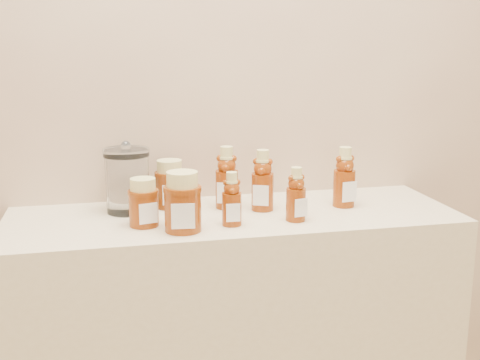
{
  "coord_description": "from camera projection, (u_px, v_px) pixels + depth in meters",
  "views": [
    {
      "loc": [
        -0.32,
        0.04,
        1.36
      ],
      "look_at": [
        0.01,
        1.52,
        1.0
      ],
      "focal_mm": 45.0,
      "sensor_mm": 36.0,
      "label": 1
    }
  ],
  "objects": [
    {
      "name": "wall_back",
      "position": [
        219.0,
        41.0,
        1.69
      ],
      "size": [
        3.5,
        0.02,
        2.7
      ],
      "primitive_type": "cube",
      "color": "tan",
      "rests_on": "ground"
    },
    {
      "name": "bear_bottle_back_left",
      "position": [
        227.0,
        173.0,
        1.65
      ],
      "size": [
        0.08,
        0.08,
        0.19
      ],
      "primitive_type": null,
      "rotation": [
        0.0,
        0.0,
        -0.35
      ],
      "color": "#692608",
      "rests_on": "display_table"
    },
    {
      "name": "bear_bottle_back_mid",
      "position": [
        263.0,
        176.0,
        1.63
      ],
      "size": [
        0.08,
        0.08,
        0.19
      ],
      "primitive_type": null,
      "rotation": [
        0.0,
        0.0,
        -0.41
      ],
      "color": "#692608",
      "rests_on": "display_table"
    },
    {
      "name": "bear_bottle_back_right",
      "position": [
        345.0,
        173.0,
        1.66
      ],
      "size": [
        0.07,
        0.07,
        0.19
      ],
      "primitive_type": null,
      "rotation": [
        0.0,
        0.0,
        0.13
      ],
      "color": "#692608",
      "rests_on": "display_table"
    },
    {
      "name": "bear_bottle_front_left",
      "position": [
        232.0,
        195.0,
        1.49
      ],
      "size": [
        0.06,
        0.06,
        0.15
      ],
      "primitive_type": null,
      "rotation": [
        0.0,
        0.0,
        -0.06
      ],
      "color": "#692608",
      "rests_on": "display_table"
    },
    {
      "name": "bear_bottle_front_right",
      "position": [
        296.0,
        191.0,
        1.53
      ],
      "size": [
        0.06,
        0.06,
        0.16
      ],
      "primitive_type": null,
      "rotation": [
        0.0,
        0.0,
        0.22
      ],
      "color": "#692608",
      "rests_on": "display_table"
    },
    {
      "name": "honey_jar_left",
      "position": [
        143.0,
        202.0,
        1.49
      ],
      "size": [
        0.09,
        0.09,
        0.12
      ],
      "primitive_type": null,
      "rotation": [
        0.0,
        0.0,
        0.24
      ],
      "color": "#692608",
      "rests_on": "display_table"
    },
    {
      "name": "honey_jar_back",
      "position": [
        170.0,
        184.0,
        1.66
      ],
      "size": [
        0.09,
        0.09,
        0.13
      ],
      "primitive_type": null,
      "rotation": [
        0.0,
        0.0,
        0.01
      ],
      "color": "#692608",
      "rests_on": "display_table"
    },
    {
      "name": "honey_jar_front",
      "position": [
        183.0,
        202.0,
        1.45
      ],
      "size": [
        0.1,
        0.1,
        0.15
      ],
      "primitive_type": null,
      "rotation": [
        0.0,
        0.0,
        -0.11
      ],
      "color": "#692608",
      "rests_on": "display_table"
    },
    {
      "name": "glass_canister",
      "position": [
        127.0,
        178.0,
        1.61
      ],
      "size": [
        0.15,
        0.15,
        0.19
      ],
      "primitive_type": null,
      "rotation": [
        0.0,
        0.0,
        -0.24
      ],
      "color": "white",
      "rests_on": "display_table"
    }
  ]
}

